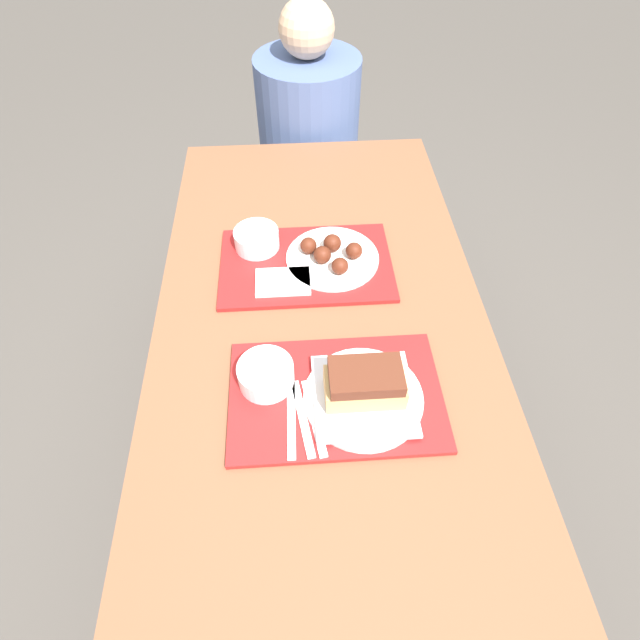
{
  "coord_description": "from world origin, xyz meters",
  "views": [
    {
      "loc": [
        -0.05,
        -0.68,
        1.6
      ],
      "look_at": [
        -0.01,
        0.02,
        0.77
      ],
      "focal_mm": 28.0,
      "sensor_mm": 36.0,
      "label": 1
    }
  ],
  "objects_px": {
    "brisket_sandwich_plate": "(364,389)",
    "wings_plate_far": "(332,255)",
    "tray_near": "(336,395)",
    "bowl_coleslaw_far": "(257,238)",
    "tray_far": "(306,265)",
    "person_seated_across": "(308,118)",
    "bowl_coleslaw_near": "(266,373)"
  },
  "relations": [
    {
      "from": "tray_near",
      "to": "bowl_coleslaw_near",
      "type": "xyz_separation_m",
      "value": [
        -0.14,
        0.04,
        0.03
      ]
    },
    {
      "from": "bowl_coleslaw_near",
      "to": "person_seated_across",
      "type": "relative_size",
      "value": 0.17
    },
    {
      "from": "tray_near",
      "to": "wings_plate_far",
      "type": "distance_m",
      "value": 0.39
    },
    {
      "from": "tray_far",
      "to": "brisket_sandwich_plate",
      "type": "bearing_deg",
      "value": -76.66
    },
    {
      "from": "tray_near",
      "to": "person_seated_across",
      "type": "relative_size",
      "value": 0.66
    },
    {
      "from": "tray_near",
      "to": "tray_far",
      "type": "bearing_deg",
      "value": 96.11
    },
    {
      "from": "bowl_coleslaw_near",
      "to": "brisket_sandwich_plate",
      "type": "bearing_deg",
      "value": -15.66
    },
    {
      "from": "tray_near",
      "to": "brisket_sandwich_plate",
      "type": "distance_m",
      "value": 0.07
    },
    {
      "from": "person_seated_across",
      "to": "bowl_coleslaw_near",
      "type": "bearing_deg",
      "value": -97.13
    },
    {
      "from": "tray_near",
      "to": "brisket_sandwich_plate",
      "type": "bearing_deg",
      "value": -14.65
    },
    {
      "from": "bowl_coleslaw_far",
      "to": "person_seated_across",
      "type": "distance_m",
      "value": 0.75
    },
    {
      "from": "tray_far",
      "to": "person_seated_across",
      "type": "height_order",
      "value": "person_seated_across"
    },
    {
      "from": "wings_plate_far",
      "to": "person_seated_across",
      "type": "height_order",
      "value": "person_seated_across"
    },
    {
      "from": "bowl_coleslaw_near",
      "to": "person_seated_across",
      "type": "distance_m",
      "value": 1.16
    },
    {
      "from": "tray_far",
      "to": "tray_near",
      "type": "bearing_deg",
      "value": -83.89
    },
    {
      "from": "person_seated_across",
      "to": "wings_plate_far",
      "type": "bearing_deg",
      "value": -88.64
    },
    {
      "from": "bowl_coleslaw_near",
      "to": "bowl_coleslaw_far",
      "type": "distance_m",
      "value": 0.42
    },
    {
      "from": "bowl_coleslaw_near",
      "to": "wings_plate_far",
      "type": "distance_m",
      "value": 0.39
    },
    {
      "from": "brisket_sandwich_plate",
      "to": "tray_near",
      "type": "bearing_deg",
      "value": 165.35
    },
    {
      "from": "brisket_sandwich_plate",
      "to": "person_seated_across",
      "type": "relative_size",
      "value": 0.37
    },
    {
      "from": "bowl_coleslaw_far",
      "to": "wings_plate_far",
      "type": "distance_m",
      "value": 0.2
    },
    {
      "from": "bowl_coleslaw_far",
      "to": "tray_far",
      "type": "bearing_deg",
      "value": -30.02
    },
    {
      "from": "bowl_coleslaw_near",
      "to": "brisket_sandwich_plate",
      "type": "distance_m",
      "value": 0.2
    },
    {
      "from": "tray_far",
      "to": "bowl_coleslaw_near",
      "type": "distance_m",
      "value": 0.36
    },
    {
      "from": "brisket_sandwich_plate",
      "to": "wings_plate_far",
      "type": "distance_m",
      "value": 0.41
    },
    {
      "from": "tray_far",
      "to": "bowl_coleslaw_near",
      "type": "xyz_separation_m",
      "value": [
        -0.1,
        -0.34,
        0.03
      ]
    },
    {
      "from": "tray_far",
      "to": "bowl_coleslaw_near",
      "type": "relative_size",
      "value": 3.77
    },
    {
      "from": "tray_near",
      "to": "person_seated_across",
      "type": "xyz_separation_m",
      "value": [
        0.0,
        1.19,
        -0.04
      ]
    },
    {
      "from": "bowl_coleslaw_near",
      "to": "wings_plate_far",
      "type": "relative_size",
      "value": 0.49
    },
    {
      "from": "bowl_coleslaw_far",
      "to": "wings_plate_far",
      "type": "height_order",
      "value": "wings_plate_far"
    },
    {
      "from": "tray_far",
      "to": "brisket_sandwich_plate",
      "type": "xyz_separation_m",
      "value": [
        0.09,
        -0.4,
        0.04
      ]
    },
    {
      "from": "tray_near",
      "to": "bowl_coleslaw_far",
      "type": "height_order",
      "value": "bowl_coleslaw_far"
    }
  ]
}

